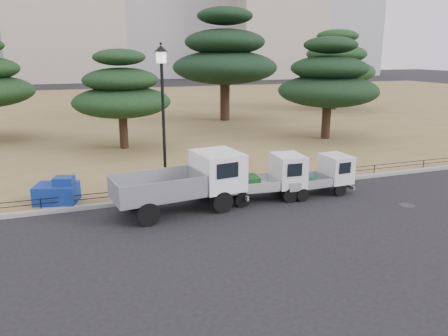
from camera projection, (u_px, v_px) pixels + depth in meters
name	position (u px, v px, depth m)	size (l,w,h in m)	color
ground	(242.00, 215.00, 16.13)	(220.00, 220.00, 0.00)	black
lawn	(129.00, 111.00, 43.97)	(120.00, 56.00, 0.15)	olive
curb	(219.00, 192.00, 18.47)	(120.00, 0.25, 0.16)	gray
truck_large	(187.00, 180.00, 16.39)	(5.07, 2.50, 2.12)	black
truck_kei_front	(269.00, 178.00, 17.71)	(3.49, 1.70, 1.80)	black
truck_kei_rear	(320.00, 175.00, 18.37)	(3.14, 1.46, 1.61)	black
street_lamp	(163.00, 96.00, 16.98)	(0.53, 0.53, 5.94)	black
pipe_fence	(218.00, 183.00, 18.52)	(38.00, 0.04, 0.40)	black
tarp_pile	(57.00, 192.00, 16.96)	(1.81, 1.53, 1.04)	navy
manhole	(407.00, 205.00, 17.13)	(0.60, 0.60, 0.01)	#2D2D30
pine_center_left	(121.00, 92.00, 25.77)	(5.78, 5.78, 5.88)	black
pine_center_right	(225.00, 56.00, 36.15)	(8.71, 8.71, 9.24)	black
pine_east_near	(329.00, 81.00, 28.68)	(6.61, 6.61, 6.68)	black
pine_east_far	(336.00, 64.00, 43.67)	(7.80, 7.80, 7.84)	black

